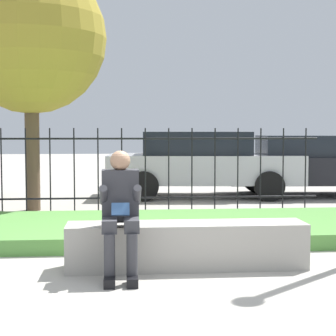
{
  "coord_description": "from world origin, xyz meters",
  "views": [
    {
      "loc": [
        -0.46,
        -6.02,
        1.51
      ],
      "look_at": [
        0.29,
        2.55,
        0.93
      ],
      "focal_mm": 60.0,
      "sensor_mm": 36.0,
      "label": 1
    }
  ],
  "objects": [
    {
      "name": "ground_plane",
      "position": [
        0.0,
        0.0,
        0.0
      ],
      "size": [
        60.0,
        60.0,
        0.0
      ],
      "primitive_type": "plane",
      "color": "#A8A399"
    },
    {
      "name": "stone_bench",
      "position": [
        0.27,
        0.0,
        0.22
      ],
      "size": [
        2.61,
        0.5,
        0.5
      ],
      "color": "#ADA89E",
      "rests_on": "ground_plane"
    },
    {
      "name": "person_seated_reader",
      "position": [
        -0.45,
        -0.29,
        0.72
      ],
      "size": [
        0.42,
        0.73,
        1.3
      ],
      "color": "black",
      "rests_on": "ground_plane"
    },
    {
      "name": "grass_berm",
      "position": [
        0.0,
        1.92,
        0.1
      ],
      "size": [
        8.24,
        2.44,
        0.2
      ],
      "color": "#569342",
      "rests_on": "ground_plane"
    },
    {
      "name": "iron_fence",
      "position": [
        0.0,
        3.88,
        0.8
      ],
      "size": [
        6.24,
        0.03,
        1.54
      ],
      "color": "black",
      "rests_on": "ground_plane"
    },
    {
      "name": "car_parked_right",
      "position": [
        4.09,
        6.51,
        0.74
      ],
      "size": [
        4.41,
        2.16,
        1.39
      ],
      "rotation": [
        0.0,
        0.0,
        -0.07
      ],
      "color": "black",
      "rests_on": "ground_plane"
    },
    {
      "name": "car_parked_center",
      "position": [
        1.41,
        6.55,
        0.78
      ],
      "size": [
        4.43,
        2.16,
        1.47
      ],
      "rotation": [
        0.0,
        0.0,
        -0.08
      ],
      "color": "#B7B7BC",
      "rests_on": "ground_plane"
    },
    {
      "name": "tree_behind_fence",
      "position": [
        -2.08,
        4.65,
        3.19
      ],
      "size": [
        2.8,
        2.8,
        4.61
      ],
      "color": "brown",
      "rests_on": "ground_plane"
    }
  ]
}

